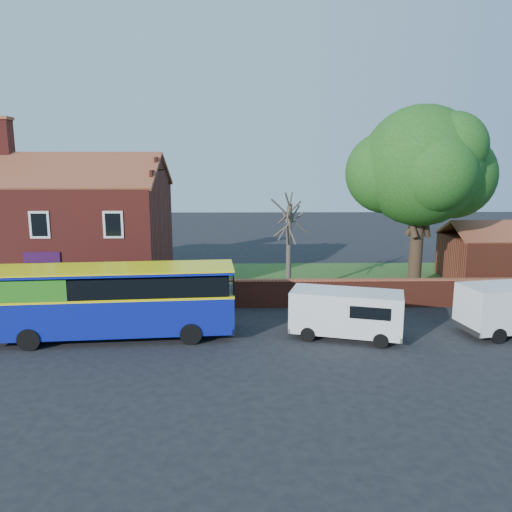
{
  "coord_description": "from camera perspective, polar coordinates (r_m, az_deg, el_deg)",
  "views": [
    {
      "loc": [
        4.27,
        -19.74,
        7.99
      ],
      "look_at": [
        4.76,
        5.0,
        3.3
      ],
      "focal_mm": 35.0,
      "sensor_mm": 36.0,
      "label": 1
    }
  ],
  "objects": [
    {
      "name": "boundary_wall",
      "position": [
        29.02,
        16.45,
        -4.02
      ],
      "size": [
        22.0,
        0.38,
        1.6
      ],
      "color": "maroon",
      "rests_on": "ground"
    },
    {
      "name": "van_near",
      "position": [
        23.31,
        10.31,
        -6.3
      ],
      "size": [
        5.36,
        3.3,
        2.2
      ],
      "rotation": [
        0.0,
        0.0,
        -0.28
      ],
      "color": "white",
      "rests_on": "ground"
    },
    {
      "name": "shop_building",
      "position": [
        33.53,
        -20.83,
        2.19
      ],
      "size": [
        12.3,
        8.13,
        10.5
      ],
      "color": "maroon",
      "rests_on": "ground"
    },
    {
      "name": "large_tree",
      "position": [
        33.11,
        18.35,
        9.33
      ],
      "size": [
        9.37,
        7.41,
        11.43
      ],
      "color": "black",
      "rests_on": "ground"
    },
    {
      "name": "bus",
      "position": [
        23.75,
        -16.69,
        -4.66
      ],
      "size": [
        11.01,
        3.62,
        3.29
      ],
      "rotation": [
        0.0,
        0.0,
        0.08
      ],
      "color": "#0D1B97",
      "rests_on": "ground"
    },
    {
      "name": "ground",
      "position": [
        21.72,
        -12.64,
        -11.12
      ],
      "size": [
        120.0,
        120.0,
        0.0
      ],
      "primitive_type": "plane",
      "color": "black",
      "rests_on": "ground"
    },
    {
      "name": "pavement",
      "position": [
        28.97,
        -24.12,
        -6.11
      ],
      "size": [
        18.0,
        3.5,
        0.12
      ],
      "primitive_type": "cube",
      "color": "gray",
      "rests_on": "ground"
    },
    {
      "name": "kerb",
      "position": [
        27.44,
        -25.54,
        -7.11
      ],
      "size": [
        18.0,
        0.15,
        0.14
      ],
      "primitive_type": "cube",
      "color": "slate",
      "rests_on": "ground"
    },
    {
      "name": "bare_tree",
      "position": [
        29.73,
        3.77,
        1.13
      ],
      "size": [
        2.22,
        2.64,
        5.92
      ],
      "color": "#4C4238",
      "rests_on": "ground"
    },
    {
      "name": "grass_strip",
      "position": [
        34.8,
        13.44,
        -2.8
      ],
      "size": [
        26.0,
        12.0,
        0.04
      ],
      "primitive_type": "cube",
      "color": "#426B28",
      "rests_on": "ground"
    },
    {
      "name": "outbuilding",
      "position": [
        37.77,
        26.88,
        -0.16
      ],
      "size": [
        8.2,
        5.06,
        4.17
      ],
      "color": "maroon",
      "rests_on": "ground"
    }
  ]
}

